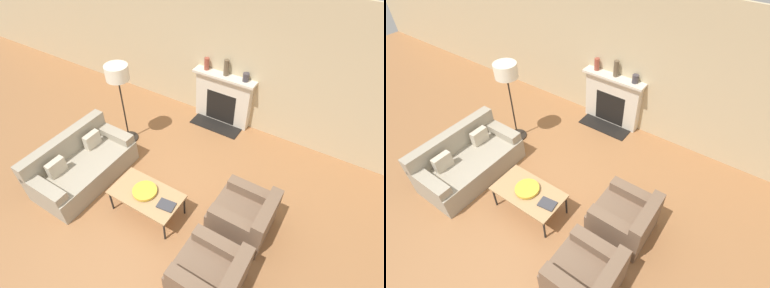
% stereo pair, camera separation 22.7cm
% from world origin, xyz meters
% --- Properties ---
extents(ground_plane, '(18.00, 18.00, 0.00)m').
position_xyz_m(ground_plane, '(0.00, 0.00, 0.00)').
color(ground_plane, '#99663D').
extents(wall_back, '(18.00, 0.06, 2.90)m').
position_xyz_m(wall_back, '(0.00, 3.17, 1.45)').
color(wall_back, '#C6B289').
rests_on(wall_back, ground_plane).
extents(fireplace, '(1.37, 0.59, 1.15)m').
position_xyz_m(fireplace, '(-0.21, 3.02, 0.56)').
color(fireplace, beige).
rests_on(fireplace, ground_plane).
extents(couch, '(0.96, 1.81, 0.84)m').
position_xyz_m(couch, '(-1.57, 0.16, 0.30)').
color(couch, '#9E937F').
rests_on(couch, ground_plane).
extents(armchair_near, '(0.89, 0.83, 0.75)m').
position_xyz_m(armchair_near, '(1.38, -0.35, 0.30)').
color(armchair_near, brown).
rests_on(armchair_near, ground_plane).
extents(armchair_far, '(0.89, 0.83, 0.75)m').
position_xyz_m(armchair_far, '(1.38, 0.72, 0.30)').
color(armchair_far, brown).
rests_on(armchair_far, ground_plane).
extents(coffee_table, '(1.16, 0.64, 0.46)m').
position_xyz_m(coffee_table, '(-0.09, 0.18, 0.43)').
color(coffee_table, tan).
rests_on(coffee_table, ground_plane).
extents(bowl, '(0.39, 0.39, 0.06)m').
position_xyz_m(bowl, '(-0.12, 0.19, 0.50)').
color(bowl, gold).
rests_on(bowl, coffee_table).
extents(book, '(0.29, 0.22, 0.02)m').
position_xyz_m(book, '(0.32, 0.16, 0.47)').
color(book, '#38383D').
rests_on(book, coffee_table).
extents(floor_lamp, '(0.43, 0.43, 1.71)m').
position_xyz_m(floor_lamp, '(-1.59, 1.42, 1.43)').
color(floor_lamp, black).
rests_on(floor_lamp, ground_plane).
extents(mantel_vase_left, '(0.11, 0.11, 0.26)m').
position_xyz_m(mantel_vase_left, '(-0.65, 3.04, 1.28)').
color(mantel_vase_left, brown).
rests_on(mantel_vase_left, fireplace).
extents(mantel_vase_center_left, '(0.10, 0.10, 0.34)m').
position_xyz_m(mantel_vase_center_left, '(-0.20, 3.04, 1.32)').
color(mantel_vase_center_left, brown).
rests_on(mantel_vase_center_left, fireplace).
extents(mantel_vase_center_right, '(0.13, 0.13, 0.17)m').
position_xyz_m(mantel_vase_center_right, '(0.24, 3.04, 1.24)').
color(mantel_vase_center_right, '#3D383D').
rests_on(mantel_vase_center_right, fireplace).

